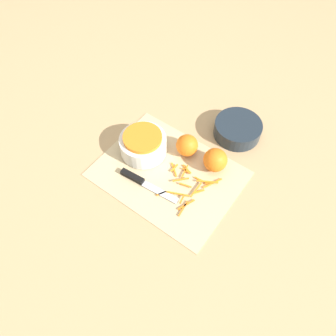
{
  "coord_description": "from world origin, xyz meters",
  "views": [
    {
      "loc": [
        0.36,
        -0.49,
        0.93
      ],
      "look_at": [
        0.0,
        0.0,
        0.04
      ],
      "focal_mm": 35.0,
      "sensor_mm": 36.0,
      "label": 1
    }
  ],
  "objects": [
    {
      "name": "knife",
      "position": [
        -0.06,
        -0.08,
        0.01
      ],
      "size": [
        0.22,
        0.04,
        0.02
      ],
      "rotation": [
        0.0,
        0.0,
        0.09
      ],
      "color": "black",
      "rests_on": "cutting_board"
    },
    {
      "name": "orange_right",
      "position": [
        0.0,
        0.11,
        0.04
      ],
      "size": [
        0.08,
        0.08,
        0.08
      ],
      "color": "orange",
      "rests_on": "cutting_board"
    },
    {
      "name": "peel_pile",
      "position": [
        0.08,
        0.0,
        0.01
      ],
      "size": [
        0.18,
        0.2,
        0.01
      ],
      "color": "orange",
      "rests_on": "cutting_board"
    },
    {
      "name": "bowl_speckled",
      "position": [
        -0.12,
        0.03,
        0.04
      ],
      "size": [
        0.16,
        0.16,
        0.08
      ],
      "color": "silver",
      "rests_on": "cutting_board"
    },
    {
      "name": "cutting_board",
      "position": [
        0.0,
        0.0,
        0.0
      ],
      "size": [
        0.47,
        0.35,
        0.01
      ],
      "color": "#CCB284",
      "rests_on": "ground_plane"
    },
    {
      "name": "bowl_dark",
      "position": [
        0.1,
        0.29,
        0.03
      ],
      "size": [
        0.17,
        0.17,
        0.06
      ],
      "color": "#1E2833",
      "rests_on": "ground_plane"
    },
    {
      "name": "ground_plane",
      "position": [
        0.0,
        0.0,
        0.0
      ],
      "size": [
        4.0,
        4.0,
        0.0
      ],
      "primitive_type": "plane",
      "color": "tan"
    },
    {
      "name": "orange_left",
      "position": [
        0.11,
        0.11,
        0.05
      ],
      "size": [
        0.08,
        0.08,
        0.08
      ],
      "color": "orange",
      "rests_on": "cutting_board"
    }
  ]
}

